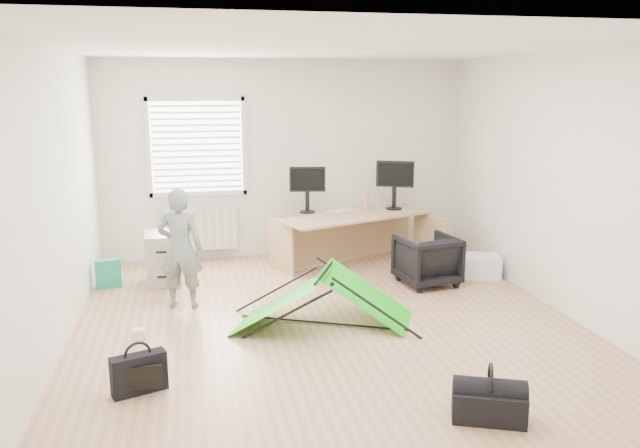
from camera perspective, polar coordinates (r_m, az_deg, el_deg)
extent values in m
plane|color=tan|center=(6.37, 0.74, -9.15)|extent=(5.50, 5.50, 0.00)
cube|color=silver|center=(8.68, -3.16, 5.91)|extent=(5.00, 0.02, 2.70)
cube|color=silver|center=(8.52, -11.19, 6.93)|extent=(1.20, 0.06, 1.20)
cube|color=silver|center=(8.66, -10.88, -0.36)|extent=(1.00, 0.12, 0.60)
cube|color=tan|center=(8.22, 3.40, -1.55)|extent=(2.16, 1.33, 0.70)
cube|color=#A2A5A8|center=(7.79, -14.17, -3.04)|extent=(0.43, 0.56, 0.62)
cube|color=black|center=(8.23, -1.18, 2.59)|extent=(0.48, 0.18, 0.45)
cube|color=black|center=(8.52, 6.79, 2.97)|extent=(0.51, 0.30, 0.49)
cube|color=beige|center=(8.34, 1.84, 1.20)|extent=(0.41, 0.25, 0.02)
cylinder|color=#C87075|center=(8.45, 4.23, 2.14)|extent=(0.09, 0.09, 0.25)
imported|color=black|center=(7.62, 9.76, -3.25)|extent=(0.75, 0.76, 0.60)
imported|color=slate|center=(6.82, -12.66, -2.20)|extent=(0.53, 0.41, 1.31)
cube|color=white|center=(8.09, 14.32, -3.72)|extent=(0.57, 0.47, 0.28)
cube|color=#1D9168|center=(7.83, -18.79, -4.31)|extent=(0.31, 0.18, 0.34)
cube|color=black|center=(5.20, -16.22, -12.99)|extent=(0.44, 0.26, 0.32)
cube|color=silver|center=(6.24, -16.20, -9.64)|extent=(0.10, 0.10, 0.10)
cube|color=black|center=(4.82, 15.17, -15.70)|extent=(0.58, 0.44, 0.22)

